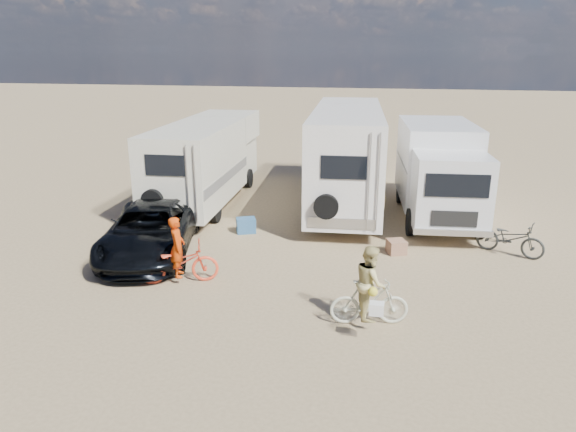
% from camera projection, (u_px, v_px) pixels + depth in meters
% --- Properties ---
extents(ground, '(140.00, 140.00, 0.00)m').
position_uv_depth(ground, '(302.00, 287.00, 12.95)').
color(ground, tan).
rests_on(ground, ground).
extents(rv_main, '(3.05, 9.04, 3.57)m').
position_uv_depth(rv_main, '(346.00, 158.00, 19.25)').
color(rv_main, silver).
rests_on(rv_main, ground).
extents(rv_left, '(2.59, 8.07, 3.04)m').
position_uv_depth(rv_left, '(207.00, 163.00, 19.73)').
color(rv_left, beige).
rests_on(rv_left, ground).
extents(box_truck, '(2.88, 6.32, 3.17)m').
position_uv_depth(box_truck, '(439.00, 174.00, 17.69)').
color(box_truck, silver).
rests_on(box_truck, ground).
extents(dark_suv, '(3.48, 5.41, 1.39)m').
position_uv_depth(dark_suv, '(150.00, 230.00, 14.86)').
color(dark_suv, black).
rests_on(dark_suv, ground).
extents(bike_man, '(2.09, 1.33, 1.04)m').
position_uv_depth(bike_man, '(178.00, 263.00, 13.05)').
color(bike_man, '#E64223').
rests_on(bike_man, ground).
extents(bike_woman, '(1.73, 0.80, 1.00)m').
position_uv_depth(bike_woman, '(369.00, 302.00, 11.05)').
color(bike_woman, '#B9BB9F').
rests_on(bike_woman, ground).
extents(rider_man, '(0.54, 0.65, 1.54)m').
position_uv_depth(rider_man, '(178.00, 254.00, 12.97)').
color(rider_man, '#C83907').
rests_on(rider_man, ground).
extents(rider_woman, '(0.75, 0.88, 1.58)m').
position_uv_depth(rider_woman, '(370.00, 290.00, 10.97)').
color(rider_woman, '#CDBE76').
rests_on(rider_woman, ground).
extents(bike_parked, '(1.97, 1.39, 0.98)m').
position_uv_depth(bike_parked, '(510.00, 238.00, 14.84)').
color(bike_parked, '#2A2C2A').
rests_on(bike_parked, ground).
extents(cooler, '(0.71, 0.62, 0.47)m').
position_uv_depth(cooler, '(246.00, 225.00, 16.72)').
color(cooler, '#2D5884').
rests_on(cooler, ground).
extents(crate, '(0.63, 0.63, 0.39)m').
position_uv_depth(crate, '(396.00, 247.00, 15.03)').
color(crate, '#8D6148').
rests_on(crate, ground).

